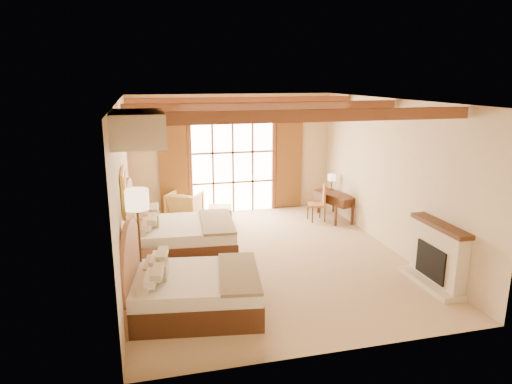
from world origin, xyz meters
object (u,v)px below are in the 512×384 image
object	(u,v)px
bed_far	(174,235)
armchair	(185,206)
nightstand	(146,268)
desk	(335,205)
bed_near	(185,288)

from	to	relation	value
bed_far	armchair	bearing A→B (deg)	83.68
nightstand	desk	distance (m)	5.60
bed_near	bed_far	bearing A→B (deg)	98.34
bed_far	armchair	world-z (taller)	bed_far
bed_near	desk	world-z (taller)	bed_near
armchair	nightstand	bearing A→B (deg)	102.45
nightstand	armchair	bearing A→B (deg)	86.49
armchair	bed_far	bearing A→B (deg)	107.81
bed_far	nightstand	bearing A→B (deg)	-111.22
armchair	bed_near	bearing A→B (deg)	113.23
armchair	desk	world-z (taller)	armchair
nightstand	desk	bearing A→B (deg)	42.02
bed_near	bed_far	xyz separation A→B (m)	(0.00, 2.51, 0.03)
bed_far	desk	world-z (taller)	bed_far
bed_near	nightstand	size ratio (longest dim) A/B	4.01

